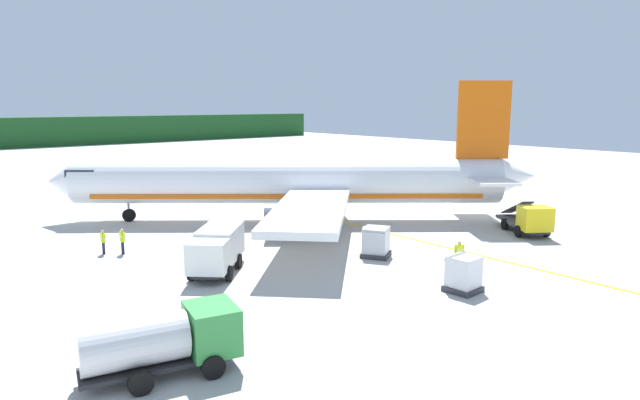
{
  "coord_description": "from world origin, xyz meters",
  "views": [
    {
      "loc": [
        -2.18,
        -16.0,
        10.0
      ],
      "look_at": [
        22.63,
        13.35,
        3.22
      ],
      "focal_mm": 30.69,
      "sensor_mm": 36.0,
      "label": 1
    }
  ],
  "objects_px": {
    "crew_marshaller": "(103,240)",
    "crew_loader_left": "(122,239)",
    "service_truck_catering": "(529,220)",
    "service_truck_baggage": "(217,248)",
    "cargo_container_mid": "(463,274)",
    "service_truck_fuel": "(165,339)",
    "crew_loader_right": "(459,252)",
    "airliner_foreground": "(294,182)",
    "cargo_container_near": "(376,242)"
  },
  "relations": [
    {
      "from": "crew_marshaller",
      "to": "crew_loader_left",
      "type": "distance_m",
      "value": 1.3
    },
    {
      "from": "service_truck_catering",
      "to": "service_truck_baggage",
      "type": "bearing_deg",
      "value": 162.77
    },
    {
      "from": "crew_loader_left",
      "to": "cargo_container_mid",
      "type": "bearing_deg",
      "value": -59.73
    },
    {
      "from": "service_truck_fuel",
      "to": "crew_loader_right",
      "type": "bearing_deg",
      "value": 3.01
    },
    {
      "from": "service_truck_baggage",
      "to": "cargo_container_mid",
      "type": "distance_m",
      "value": 14.32
    },
    {
      "from": "airliner_foreground",
      "to": "service_truck_baggage",
      "type": "relative_size",
      "value": 6.16
    },
    {
      "from": "airliner_foreground",
      "to": "cargo_container_mid",
      "type": "xyz_separation_m",
      "value": [
        -4.02,
        -20.07,
        -2.41
      ]
    },
    {
      "from": "airliner_foreground",
      "to": "service_truck_baggage",
      "type": "height_order",
      "value": "airliner_foreground"
    },
    {
      "from": "service_truck_fuel",
      "to": "crew_loader_right",
      "type": "height_order",
      "value": "service_truck_fuel"
    },
    {
      "from": "service_truck_fuel",
      "to": "cargo_container_near",
      "type": "distance_m",
      "value": 18.6
    },
    {
      "from": "service_truck_baggage",
      "to": "crew_loader_right",
      "type": "height_order",
      "value": "service_truck_baggage"
    },
    {
      "from": "service_truck_baggage",
      "to": "cargo_container_near",
      "type": "distance_m",
      "value": 10.44
    },
    {
      "from": "crew_loader_right",
      "to": "service_truck_catering",
      "type": "bearing_deg",
      "value": 8.69
    },
    {
      "from": "cargo_container_near",
      "to": "service_truck_fuel",
      "type": "bearing_deg",
      "value": -160.77
    },
    {
      "from": "crew_loader_left",
      "to": "service_truck_fuel",
      "type": "bearing_deg",
      "value": -105.84
    },
    {
      "from": "service_truck_baggage",
      "to": "cargo_container_mid",
      "type": "bearing_deg",
      "value": -54.19
    },
    {
      "from": "service_truck_catering",
      "to": "cargo_container_near",
      "type": "distance_m",
      "value": 13.85
    },
    {
      "from": "service_truck_catering",
      "to": "crew_loader_right",
      "type": "distance_m",
      "value": 11.51
    },
    {
      "from": "crew_marshaller",
      "to": "service_truck_catering",
      "type": "bearing_deg",
      "value": -30.12
    },
    {
      "from": "crew_marshaller",
      "to": "service_truck_baggage",
      "type": "bearing_deg",
      "value": -65.59
    },
    {
      "from": "cargo_container_near",
      "to": "crew_loader_left",
      "type": "distance_m",
      "value": 17.01
    },
    {
      "from": "service_truck_baggage",
      "to": "crew_loader_right",
      "type": "relative_size",
      "value": 3.24
    },
    {
      "from": "service_truck_catering",
      "to": "crew_marshaller",
      "type": "xyz_separation_m",
      "value": [
        -26.99,
        15.65,
        -0.21
      ]
    },
    {
      "from": "service_truck_baggage",
      "to": "cargo_container_mid",
      "type": "xyz_separation_m",
      "value": [
        8.37,
        -11.6,
        -0.5
      ]
    },
    {
      "from": "airliner_foreground",
      "to": "crew_loader_left",
      "type": "xyz_separation_m",
      "value": [
        -15.26,
        -0.83,
        -2.36
      ]
    },
    {
      "from": "service_truck_catering",
      "to": "crew_loader_right",
      "type": "xyz_separation_m",
      "value": [
        -11.38,
        -1.74,
        -0.17
      ]
    },
    {
      "from": "cargo_container_near",
      "to": "crew_loader_left",
      "type": "xyz_separation_m",
      "value": [
        -12.57,
        11.46,
        0.04
      ]
    },
    {
      "from": "service_truck_fuel",
      "to": "service_truck_catering",
      "type": "distance_m",
      "value": 31.12
    },
    {
      "from": "service_truck_baggage",
      "to": "crew_loader_left",
      "type": "distance_m",
      "value": 8.17
    },
    {
      "from": "service_truck_catering",
      "to": "service_truck_fuel",
      "type": "bearing_deg",
      "value": -174.89
    },
    {
      "from": "service_truck_catering",
      "to": "cargo_container_mid",
      "type": "height_order",
      "value": "service_truck_catering"
    },
    {
      "from": "service_truck_baggage",
      "to": "cargo_container_near",
      "type": "relative_size",
      "value": 2.3
    },
    {
      "from": "service_truck_fuel",
      "to": "crew_marshaller",
      "type": "distance_m",
      "value": 18.86
    },
    {
      "from": "service_truck_fuel",
      "to": "service_truck_baggage",
      "type": "xyz_separation_m",
      "value": [
        7.85,
        9.95,
        0.08
      ]
    },
    {
      "from": "airliner_foreground",
      "to": "service_truck_baggage",
      "type": "distance_m",
      "value": 15.13
    },
    {
      "from": "airliner_foreground",
      "to": "service_truck_catering",
      "type": "relative_size",
      "value": 5.77
    },
    {
      "from": "cargo_container_near",
      "to": "crew_marshaller",
      "type": "relative_size",
      "value": 1.46
    },
    {
      "from": "crew_marshaller",
      "to": "crew_loader_left",
      "type": "relative_size",
      "value": 0.95
    },
    {
      "from": "cargo_container_mid",
      "to": "crew_marshaller",
      "type": "relative_size",
      "value": 1.25
    },
    {
      "from": "airliner_foreground",
      "to": "service_truck_fuel",
      "type": "relative_size",
      "value": 5.7
    },
    {
      "from": "airliner_foreground",
      "to": "cargo_container_mid",
      "type": "relative_size",
      "value": 16.57
    },
    {
      "from": "service_truck_baggage",
      "to": "service_truck_catering",
      "type": "xyz_separation_m",
      "value": [
        23.14,
        -7.18,
        -0.29
      ]
    },
    {
      "from": "airliner_foreground",
      "to": "service_truck_catering",
      "type": "xyz_separation_m",
      "value": [
        10.74,
        -15.65,
        -2.21
      ]
    },
    {
      "from": "cargo_container_mid",
      "to": "service_truck_baggage",
      "type": "bearing_deg",
      "value": 125.81
    },
    {
      "from": "airliner_foreground",
      "to": "cargo_container_mid",
      "type": "height_order",
      "value": "airliner_foreground"
    },
    {
      "from": "service_truck_fuel",
      "to": "cargo_container_mid",
      "type": "relative_size",
      "value": 2.91
    },
    {
      "from": "service_truck_fuel",
      "to": "service_truck_baggage",
      "type": "distance_m",
      "value": 12.67
    },
    {
      "from": "cargo_container_near",
      "to": "service_truck_catering",
      "type": "bearing_deg",
      "value": -14.02
    },
    {
      "from": "cargo_container_near",
      "to": "crew_loader_right",
      "type": "xyz_separation_m",
      "value": [
        2.05,
        -5.09,
        0.02
      ]
    },
    {
      "from": "service_truck_baggage",
      "to": "crew_marshaller",
      "type": "bearing_deg",
      "value": 114.41
    }
  ]
}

